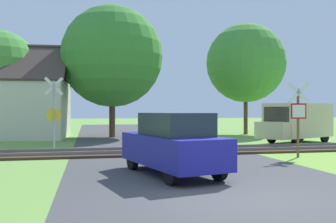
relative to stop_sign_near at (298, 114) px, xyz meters
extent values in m
plane|color=#6B9942|center=(-4.94, -5.92, -1.70)|extent=(160.00, 160.00, 0.00)
cube|color=#424244|center=(-4.94, -3.92, -1.70)|extent=(7.68, 80.00, 0.01)
cube|color=#422D1E|center=(-4.94, 2.68, -1.65)|extent=(60.00, 2.60, 0.10)
cube|color=slate|center=(-4.94, 3.40, -1.54)|extent=(60.00, 0.08, 0.12)
cube|color=slate|center=(-4.94, 1.96, -1.54)|extent=(60.00, 0.08, 0.12)
cylinder|color=brown|center=(0.01, 0.03, -0.35)|extent=(0.10, 0.10, 2.71)
cube|color=red|center=(-0.01, -0.03, 0.12)|extent=(0.59, 0.17, 0.60)
cube|color=white|center=(-0.01, -0.05, 0.12)|extent=(0.48, 0.13, 0.49)
cube|color=white|center=(-0.01, -0.03, 0.85)|extent=(0.86, 0.24, 0.88)
cube|color=white|center=(-0.01, -0.03, 0.85)|extent=(0.86, 0.24, 0.88)
cylinder|color=#9E9EA5|center=(-9.63, 4.94, -0.09)|extent=(0.09, 0.09, 3.24)
cube|color=white|center=(-9.64, 5.00, 1.28)|extent=(0.87, 0.13, 0.88)
cube|color=white|center=(-9.64, 5.00, 1.28)|extent=(0.87, 0.13, 0.88)
cylinder|color=yellow|center=(-9.64, 5.00, -0.05)|extent=(0.64, 0.10, 0.64)
cube|color=beige|center=(-13.20, 13.35, 0.19)|extent=(7.69, 6.06, 3.80)
cube|color=#473833|center=(-13.28, 11.95, 3.25)|extent=(7.92, 3.65, 2.66)
cube|color=#473833|center=(-13.12, 14.76, 3.25)|extent=(7.92, 3.65, 2.66)
cube|color=brown|center=(-11.18, 13.23, 3.49)|extent=(0.53, 0.53, 1.10)
cylinder|color=#513823|center=(-6.43, 12.75, -0.23)|extent=(0.41, 0.41, 2.96)
sphere|color=#3D8433|center=(-6.43, 12.75, 3.87)|extent=(6.97, 6.97, 6.97)
cylinder|color=#513823|center=(3.93, 13.85, -0.08)|extent=(0.31, 0.31, 3.24)
sphere|color=#478E38|center=(3.93, 13.85, 3.83)|extent=(6.11, 6.11, 6.11)
cube|color=beige|center=(3.68, 6.00, -0.41)|extent=(4.61, 3.54, 1.90)
cube|color=beige|center=(1.47, 4.93, -0.91)|extent=(1.42, 1.93, 0.90)
cube|color=#19232D|center=(1.80, 5.09, -0.08)|extent=(0.74, 1.47, 0.85)
cube|color=navy|center=(3.26, 6.86, -0.75)|extent=(3.40, 1.66, 0.16)
cylinder|color=black|center=(2.05, 6.08, -1.36)|extent=(0.69, 0.46, 0.68)
cylinder|color=black|center=(2.73, 4.67, -1.36)|extent=(0.69, 0.46, 0.68)
cylinder|color=black|center=(4.62, 7.32, -1.36)|extent=(0.69, 0.46, 0.68)
cylinder|color=black|center=(5.30, 5.92, -1.36)|extent=(0.69, 0.46, 0.68)
cube|color=navy|center=(-5.72, -2.78, -0.98)|extent=(2.55, 4.28, 0.84)
cube|color=#19232D|center=(-5.67, -2.98, -0.24)|extent=(1.88, 2.47, 0.64)
cylinder|color=black|center=(-5.36, -1.30, -1.40)|extent=(0.32, 0.63, 0.60)
cylinder|color=black|center=(-6.72, -1.63, -1.40)|extent=(0.32, 0.63, 0.60)
cylinder|color=black|center=(-4.71, -3.94, -1.40)|extent=(0.32, 0.63, 0.60)
cylinder|color=black|center=(-6.07, -4.27, -1.40)|extent=(0.32, 0.63, 0.60)
camera|label=1|loc=(-8.09, -13.26, 0.14)|focal=40.00mm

